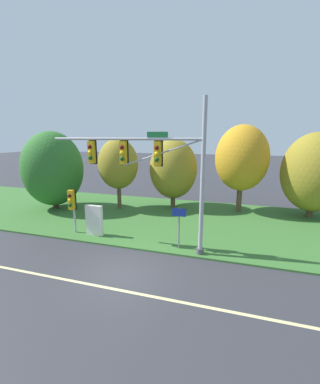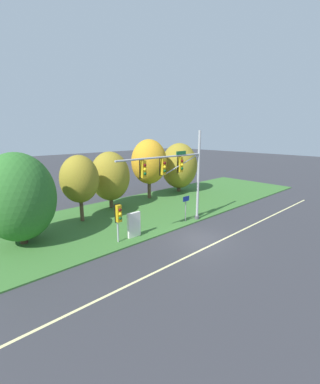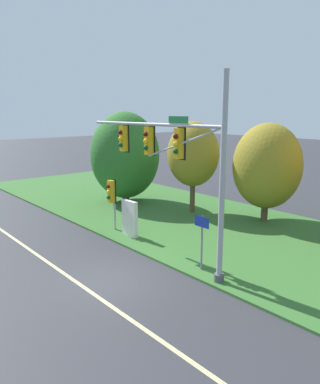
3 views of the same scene
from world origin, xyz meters
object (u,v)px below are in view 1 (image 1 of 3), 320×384
at_px(tree_nearest_road, 53,169).
at_px(tree_tall_centre, 315,173).
at_px(pedestrian_signal_near_kerb, 72,202).
at_px(info_kiosk, 94,220).
at_px(tree_behind_signpost, 173,169).
at_px(traffic_signal_mast, 153,163).
at_px(tree_left_of_mast, 118,164).
at_px(route_sign_post, 179,222).
at_px(tree_mid_verge, 242,158).

bearing_deg(tree_nearest_road, tree_tall_centre, 10.76).
xyz_separation_m(pedestrian_signal_near_kerb, info_kiosk, (1.42, 0.15, -1.10)).
distance_m(tree_nearest_road, tree_behind_signpost, 10.08).
bearing_deg(tree_tall_centre, pedestrian_signal_near_kerb, -150.99).
bearing_deg(traffic_signal_mast, tree_left_of_mast, 128.83).
height_order(traffic_signal_mast, pedestrian_signal_near_kerb, traffic_signal_mast).
height_order(route_sign_post, tree_left_of_mast, tree_left_of_mast).
distance_m(traffic_signal_mast, tree_left_of_mast, 8.54).
bearing_deg(tree_mid_verge, traffic_signal_mast, -116.54).
bearing_deg(route_sign_post, traffic_signal_mast, -167.66).
relative_size(route_sign_post, tree_tall_centre, 0.37).
bearing_deg(tree_behind_signpost, tree_tall_centre, 1.83).
xyz_separation_m(traffic_signal_mast, tree_mid_verge, (4.41, 8.82, -0.34)).
height_order(tree_left_of_mast, tree_tall_centre, tree_tall_centre).
bearing_deg(info_kiosk, tree_nearest_road, 145.92).
distance_m(tree_nearest_road, tree_tall_centre, 20.54).
height_order(traffic_signal_mast, tree_tall_centre, traffic_signal_mast).
bearing_deg(traffic_signal_mast, tree_nearest_road, 154.55).
bearing_deg(pedestrian_signal_near_kerb, tree_nearest_road, 138.10).
bearing_deg(route_sign_post, pedestrian_signal_near_kerb, 178.50).
bearing_deg(tree_nearest_road, tree_behind_signpost, 20.27).
distance_m(pedestrian_signal_near_kerb, tree_behind_signpost, 9.25).
height_order(pedestrian_signal_near_kerb, info_kiosk, pedestrian_signal_near_kerb).
bearing_deg(tree_behind_signpost, info_kiosk, -110.61).
height_order(tree_nearest_road, tree_tall_centre, tree_nearest_road).
relative_size(tree_left_of_mast, tree_tall_centre, 0.92).
distance_m(tree_behind_signpost, tree_mid_verge, 5.62).
xyz_separation_m(pedestrian_signal_near_kerb, tree_tall_centre, (15.11, 8.38, 1.37)).
bearing_deg(tree_left_of_mast, tree_tall_centre, 8.54).
bearing_deg(tree_mid_verge, tree_behind_signpost, -176.89).
relative_size(route_sign_post, info_kiosk, 1.23).
distance_m(traffic_signal_mast, tree_behind_signpost, 8.70).
height_order(pedestrian_signal_near_kerb, tree_behind_signpost, tree_behind_signpost).
height_order(traffic_signal_mast, tree_left_of_mast, traffic_signal_mast).
relative_size(tree_behind_signpost, tree_mid_verge, 0.84).
bearing_deg(tree_behind_signpost, tree_nearest_road, -159.73).
bearing_deg(tree_mid_verge, info_kiosk, -136.01).
relative_size(tree_nearest_road, info_kiosk, 3.40).
relative_size(pedestrian_signal_near_kerb, info_kiosk, 1.51).
height_order(pedestrian_signal_near_kerb, tree_nearest_road, tree_nearest_road).
bearing_deg(tree_nearest_road, traffic_signal_mast, -25.45).
bearing_deg(traffic_signal_mast, route_sign_post, 12.34).
relative_size(pedestrian_signal_near_kerb, tree_tall_centre, 0.45).
bearing_deg(traffic_signal_mast, tree_tall_centre, 42.67).
relative_size(pedestrian_signal_near_kerb, tree_left_of_mast, 0.49).
height_order(tree_left_of_mast, tree_behind_signpost, tree_left_of_mast).
xyz_separation_m(tree_left_of_mast, info_kiosk, (1.25, -5.98, -2.84)).
xyz_separation_m(tree_behind_signpost, tree_mid_verge, (5.51, 0.30, 1.03)).
bearing_deg(tree_mid_verge, tree_tall_centre, 0.48).
relative_size(traffic_signal_mast, tree_behind_signpost, 1.49).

